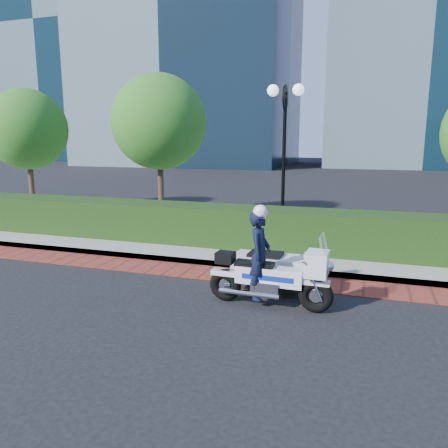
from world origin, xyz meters
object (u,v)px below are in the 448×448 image
(tree_a, at_px, (27,130))
(police_motorcycle, at_px, (269,267))
(tree_b, at_px, (159,122))
(lamppost, at_px, (284,136))

(tree_a, xyz_separation_m, police_motorcycle, (10.67, -6.15, -2.61))
(police_motorcycle, bearing_deg, tree_b, 131.97)
(lamppost, relative_size, tree_b, 0.86)
(lamppost, relative_size, police_motorcycle, 1.89)
(tree_b, relative_size, police_motorcycle, 2.20)
(tree_a, height_order, police_motorcycle, tree_a)
(tree_a, distance_m, police_motorcycle, 12.59)
(tree_a, bearing_deg, lamppost, -7.41)
(police_motorcycle, bearing_deg, tree_a, 151.97)
(lamppost, height_order, tree_a, tree_a)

